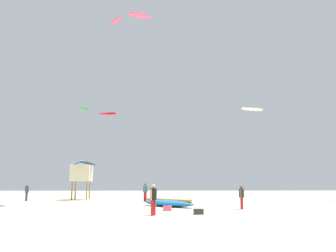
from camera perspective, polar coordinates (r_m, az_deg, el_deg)
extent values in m
plane|color=#C6B28C|center=(13.98, 2.20, -16.63)|extent=(120.00, 120.00, 0.00)
cylinder|color=#B21E23|center=(20.45, -2.22, -12.96)|extent=(0.16, 0.16, 0.86)
cylinder|color=#B21E23|center=(20.29, -2.55, -12.99)|extent=(0.16, 0.16, 0.86)
cylinder|color=black|center=(20.33, -2.37, -10.87)|extent=(0.39, 0.39, 0.64)
cylinder|color=tan|center=(20.52, -1.99, -10.93)|extent=(0.11, 0.11, 0.59)
cylinder|color=tan|center=(20.14, -2.76, -10.96)|extent=(0.11, 0.11, 0.59)
sphere|color=tan|center=(20.32, -2.36, -9.63)|extent=(0.23, 0.23, 0.23)
cylinder|color=#B21E23|center=(25.51, 11.81, -12.04)|extent=(0.15, 0.15, 0.79)
cylinder|color=#B21E23|center=(25.33, 11.70, -12.07)|extent=(0.15, 0.15, 0.79)
cylinder|color=#2D2D33|center=(25.39, 11.71, -10.50)|extent=(0.36, 0.36, 0.59)
cylinder|color=brown|center=(25.60, 11.83, -10.53)|extent=(0.11, 0.11, 0.55)
cylinder|color=brown|center=(25.18, 11.58, -10.57)|extent=(0.11, 0.11, 0.55)
sphere|color=brown|center=(25.38, 11.68, -9.57)|extent=(0.21, 0.21, 0.21)
cylinder|color=#B21E23|center=(34.51, -3.80, -11.29)|extent=(0.16, 0.16, 0.85)
cylinder|color=#B21E23|center=(34.37, -3.57, -11.30)|extent=(0.16, 0.16, 0.85)
cylinder|color=teal|center=(34.42, -3.67, -10.06)|extent=(0.39, 0.39, 0.64)
cylinder|color=brown|center=(34.58, -3.94, -10.09)|extent=(0.11, 0.11, 0.59)
cylinder|color=brown|center=(34.26, -3.40, -10.11)|extent=(0.11, 0.11, 0.59)
sphere|color=brown|center=(34.41, -3.66, -9.32)|extent=(0.23, 0.23, 0.23)
cylinder|color=navy|center=(37.67, -21.81, -10.53)|extent=(0.15, 0.15, 0.79)
cylinder|color=navy|center=(37.83, -21.71, -10.52)|extent=(0.15, 0.15, 0.79)
cylinder|color=navy|center=(37.73, -21.70, -9.49)|extent=(0.36, 0.36, 0.59)
cylinder|color=brown|center=(37.53, -21.82, -9.52)|extent=(0.10, 0.10, 0.54)
cylinder|color=brown|center=(37.93, -21.59, -9.52)|extent=(0.10, 0.10, 0.54)
sphere|color=brown|center=(37.72, -21.67, -8.87)|extent=(0.21, 0.21, 0.21)
ellipsoid|color=blue|center=(27.31, 0.05, -12.27)|extent=(4.45, 4.45, 0.55)
cylinder|color=orange|center=(27.30, 0.05, -11.81)|extent=(3.34, 3.34, 0.22)
cylinder|color=#8C704C|center=(39.22, -12.48, -10.04)|extent=(0.14, 0.14, 1.90)
cylinder|color=#8C704C|center=(37.75, -12.92, -10.08)|extent=(0.14, 0.14, 1.90)
cylinder|color=#8C704C|center=(39.53, -14.65, -9.95)|extent=(0.14, 0.14, 1.90)
cylinder|color=#8C704C|center=(38.07, -15.16, -9.99)|extent=(0.14, 0.14, 1.90)
cube|color=beige|center=(38.64, -13.70, -7.35)|extent=(2.00, 2.00, 1.70)
pyramid|color=slate|center=(38.68, -13.64, -5.68)|extent=(2.30, 2.30, 0.55)
cube|color=#2D2D33|center=(21.17, 4.92, -13.52)|extent=(0.56, 0.36, 0.32)
cube|color=#E5598C|center=(23.66, -0.12, -13.06)|extent=(0.56, 0.36, 0.32)
ellipsoid|color=red|center=(39.32, -9.54, 2.01)|extent=(2.16, 0.73, 0.52)
ellipsoid|color=green|center=(56.28, -13.36, 2.82)|extent=(1.80, 2.30, 0.38)
ellipsoid|color=white|center=(55.10, 13.35, 2.61)|extent=(3.86, 1.97, 0.81)
cylinder|color=yellow|center=(55.13, 13.35, 2.78)|extent=(3.34, 1.00, 0.16)
ellipsoid|color=#E5598C|center=(43.11, -4.58, 17.29)|extent=(2.92, 1.78, 0.64)
cylinder|color=orange|center=(43.16, -4.58, 17.44)|extent=(2.46, 1.05, 0.12)
ellipsoid|color=#E5598C|center=(56.17, -8.32, 16.35)|extent=(2.55, 2.79, 0.49)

